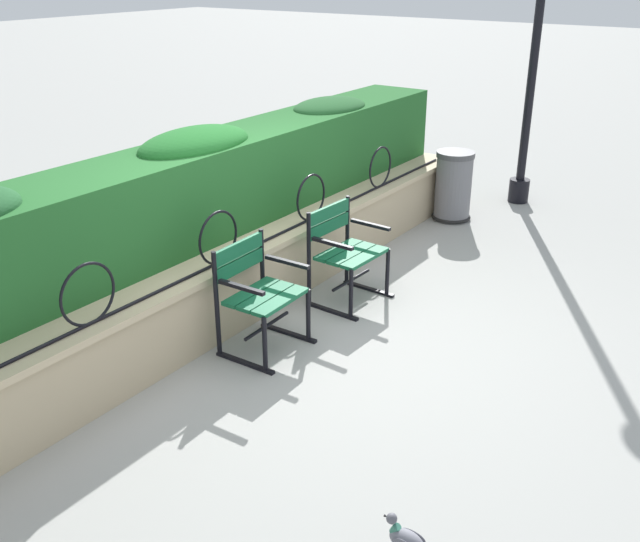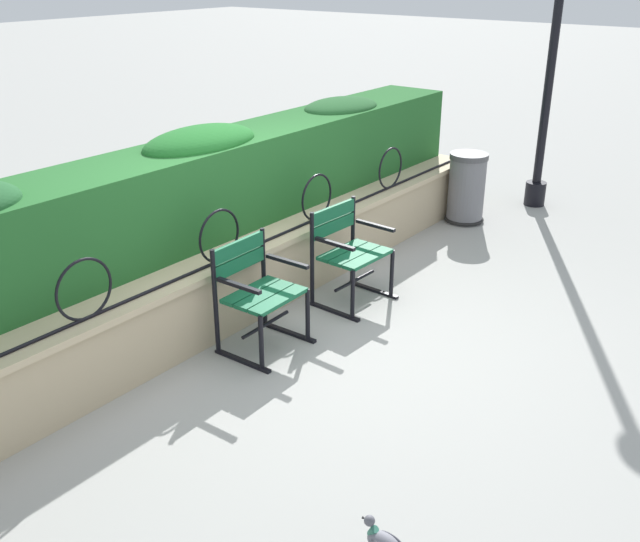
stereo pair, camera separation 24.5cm
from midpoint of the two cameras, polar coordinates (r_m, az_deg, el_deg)
The scene contains 8 objects.
ground_plane at distance 5.61m, azimuth 2.17°, elevation -5.45°, with size 60.00×60.00×0.00m, color #9E9E99.
stone_wall at distance 5.94m, azimuth -4.36°, elevation -0.51°, with size 7.06×0.41×0.59m.
iron_arch_fence at distance 5.49m, azimuth -6.20°, elevation 2.64°, with size 6.53×0.02×0.42m.
hedge_row at distance 6.03m, azimuth -8.45°, elevation 6.82°, with size 6.92×0.70×0.88m.
park_chair_left at distance 5.33m, azimuth -3.74°, elevation -1.59°, with size 0.60×0.53×0.83m.
park_chair_right at distance 6.07m, azimuth 3.40°, elevation 1.64°, with size 0.62×0.54×0.83m.
trash_bin at distance 8.17m, azimuth 12.40°, elevation 6.33°, with size 0.44×0.44×0.78m.
lamppost at distance 8.70m, azimuth 18.95°, elevation 17.19°, with size 0.28×0.28×3.73m.
Camera 2 is at (-3.94, -2.91, 2.72)m, focal length 40.27 mm.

